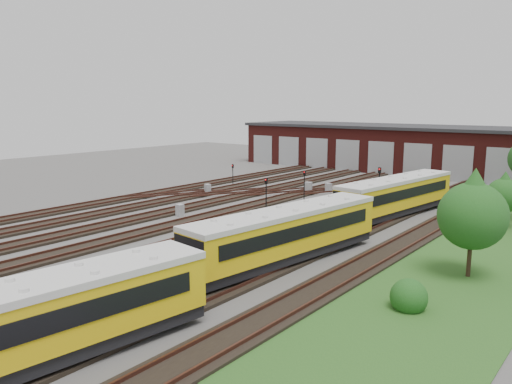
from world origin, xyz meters
The scene contains 18 objects.
ground centered at (0.00, 0.00, 0.00)m, with size 120.00×120.00×0.00m, color #4C4947.
track_network centered at (-0.17, 0.59, 0.11)m, with size 30.40×70.00×0.33m.
maintenance_shed centered at (-0.01, 39.97, 3.20)m, with size 51.00×12.50×6.35m.
grass_verge centered at (19.00, 10.00, 0.03)m, with size 8.00×55.00×0.05m, color #24511B.
metro_train centered at (10.00, -4.87, 1.85)m, with size 4.37×46.53×2.96m.
signal_mast_0 centered at (-11.21, 14.45, 1.62)m, with size 0.23×0.21×2.51m.
signal_mast_1 centered at (-0.19, 6.41, 1.86)m, with size 0.25×0.24×2.88m.
signal_mast_2 centered at (5.90, 16.59, 2.13)m, with size 0.31×0.29×3.31m.
signal_mast_3 centered at (0.23, 11.97, 1.90)m, with size 0.25×0.23×2.99m.
relay_cabinet_0 centered at (-9.86, 8.87, 0.52)m, with size 0.62×0.52×1.04m, color #A0A2A4.
relay_cabinet_1 centered at (-2.11, 16.41, 0.55)m, with size 0.66×0.55×1.10m, color #A0A2A4.
relay_cabinet_2 centered at (-4.27, -0.25, 0.52)m, with size 0.62×0.52×1.04m, color #A0A2A4.
relay_cabinet_3 centered at (-0.40, 17.71, 0.49)m, with size 0.59×0.49×0.98m, color #A0A2A4.
relay_cabinet_4 centered at (3.49, 12.79, 0.44)m, with size 0.53×0.44×0.89m, color #A0A2A4.
tree_3 centered at (17.92, 12.60, 2.81)m, with size 2.65×2.65×4.38m.
tree_4 centered at (19.22, -0.62, 3.90)m, with size 3.66×3.66×6.07m.
bush_0 centered at (18.36, -6.93, 0.86)m, with size 1.73×1.73×1.73m, color #184714.
bush_1 centered at (17.02, 12.33, 0.64)m, with size 1.27×1.27×1.27m, color #184714.
Camera 1 is at (26.47, -28.40, 9.45)m, focal length 35.00 mm.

